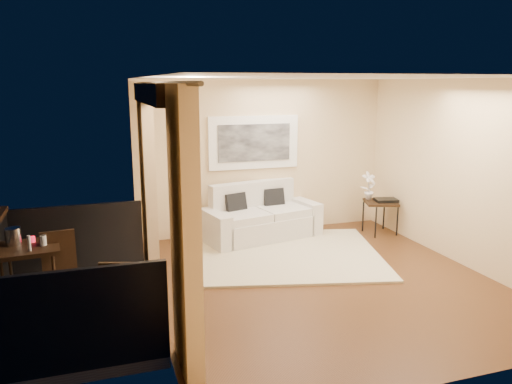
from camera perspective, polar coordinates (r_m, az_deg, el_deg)
name	(u,v)px	position (r m, az deg, el deg)	size (l,w,h in m)	color
floor	(322,281)	(6.95, 7.52, -10.02)	(5.00, 5.00, 0.00)	#553219
room_shell	(156,93)	(5.82, -11.40, 11.00)	(5.00, 6.40, 5.00)	white
balcony	(61,301)	(6.30, -21.36, -11.49)	(1.81, 2.60, 1.17)	#605B56
curtains	(162,196)	(5.97, -10.73, -0.42)	(0.16, 4.80, 2.64)	#D8B785
artwork	(254,142)	(8.72, -0.23, 5.68)	(1.62, 0.07, 0.92)	white
rug	(288,254)	(7.86, 3.62, -7.11)	(2.82, 2.45, 0.04)	beige
sofa	(260,219)	(8.61, 0.44, -3.12)	(2.12, 1.24, 0.95)	silver
side_table	(381,204)	(9.10, 14.06, -1.39)	(0.68, 0.68, 0.59)	black
tray	(386,200)	(9.08, 14.64, -0.90)	(0.38, 0.28, 0.05)	black
orchid	(369,186)	(9.09, 12.77, 0.70)	(0.27, 0.18, 0.51)	white
bistro_table	(30,253)	(6.44, -24.44, -6.34)	(0.72, 0.72, 0.77)	black
balcony_chair_far	(59,260)	(6.59, -21.59, -7.19)	(0.44, 0.44, 0.92)	black
balcony_chair_near	(117,300)	(5.31, -15.61, -11.83)	(0.47, 0.48, 0.87)	black
ice_bucket	(13,236)	(6.53, -26.01, -4.56)	(0.18, 0.18, 0.20)	silver
candle	(33,239)	(6.54, -24.15, -4.95)	(0.06, 0.06, 0.07)	red
vase	(29,243)	(6.21, -24.50, -5.34)	(0.04, 0.04, 0.18)	silver
glass_a	(43,241)	(6.35, -23.19, -5.14)	(0.06, 0.06, 0.12)	silver
glass_b	(44,240)	(6.36, -23.08, -5.10)	(0.06, 0.06, 0.12)	white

